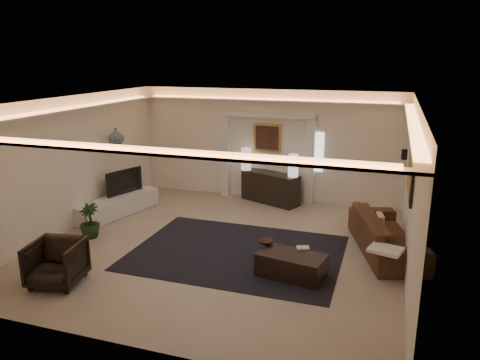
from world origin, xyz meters
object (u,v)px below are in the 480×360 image
(sofa, at_px, (386,234))
(armchair, at_px, (56,263))
(coffee_table, at_px, (291,266))
(console, at_px, (270,188))

(sofa, relative_size, armchair, 2.97)
(sofa, xyz_separation_m, coffee_table, (-1.53, -1.64, -0.16))
(console, distance_m, sofa, 3.77)
(console, relative_size, sofa, 0.64)
(sofa, bearing_deg, armchair, 104.03)
(sofa, bearing_deg, console, 34.46)
(console, xyz_separation_m, coffee_table, (1.43, -3.99, -0.20))
(coffee_table, xyz_separation_m, armchair, (-3.67, -1.50, 0.17))
(armchair, bearing_deg, sofa, 20.90)
(console, height_order, sofa, console)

